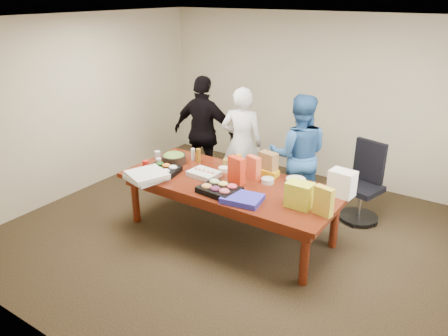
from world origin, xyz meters
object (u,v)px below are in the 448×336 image
Objects in this scene: person_center at (242,143)px; person_right at (298,155)px; office_chair at (362,185)px; sheet_cake at (204,174)px; salad_bowl at (174,159)px; conference_table at (230,208)px.

person_right reaches higher than person_center.
office_chair reaches higher than sheet_cake.
office_chair is at bearing 42.45° from sheet_cake.
person_center is at bearing -24.95° from person_right.
salad_bowl is at bearing 7.92° from person_right.
salad_bowl is (-0.53, -0.95, -0.05)m from person_center.
person_center is 4.47× the size of sheet_cake.
person_right reaches higher than office_chair.
person_right reaches higher than sheet_cake.
salad_bowl is (-1.45, -0.96, -0.06)m from person_right.
person_center is at bearing 99.35° from sheet_cake.
conference_table is at bearing 9.38° from sheet_cake.
conference_table is 1.11m from salad_bowl.
conference_table is at bearing -6.86° from salad_bowl.
sheet_cake is (0.11, -1.11, -0.07)m from person_center.
office_chair is at bearing 45.14° from conference_table.
conference_table is at bearing -119.55° from office_chair.
sheet_cake is at bearing -174.36° from conference_table.
sheet_cake is (-0.81, -1.12, -0.08)m from person_right.
person_right is (0.43, 1.08, 0.49)m from conference_table.
person_center is at bearing 114.38° from conference_table.
person_center is 1.12m from sheet_cake.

